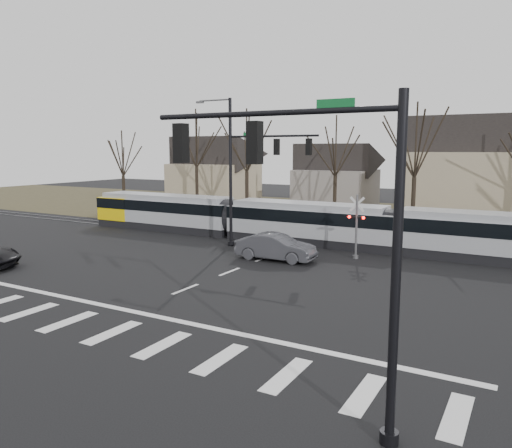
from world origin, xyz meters
The scene contains 15 objects.
ground centered at (0.00, 0.00, 0.00)m, with size 140.00×140.00×0.00m, color black.
grass_verge centered at (0.00, 32.00, 0.01)m, with size 140.00×28.00×0.01m, color #38331E.
crosswalk centered at (0.00, -4.00, 0.01)m, with size 27.00×2.60×0.01m.
stop_line centered at (0.00, -1.80, 0.01)m, with size 28.00×0.35×0.01m, color silver.
lane_dashes centered at (0.00, 16.00, 0.01)m, with size 0.18×30.00×0.01m.
rail_pair centered at (0.00, 15.80, 0.03)m, with size 90.00×1.52×0.06m.
tram centered at (0.20, 16.00, 1.61)m, with size 38.94×2.89×2.95m.
sedan centered at (0.86, 9.94, 0.81)m, with size 5.03×1.99×1.63m, color #3E3E43.
signal_pole_near_right centered at (10.11, -6.00, 5.17)m, with size 6.72×0.44×8.00m.
signal_pole_far centered at (-2.41, 12.50, 5.70)m, with size 9.28×0.44×10.20m.
rail_crossing_signal centered at (5.00, 12.79, 1.89)m, with size 1.08×0.36×4.00m.
tree_row centered at (2.00, 26.00, 5.00)m, with size 59.20×7.20×10.00m.
house_a centered at (-20.00, 34.00, 4.46)m, with size 9.72×8.64×8.60m.
house_b centered at (-5.00, 36.00, 3.97)m, with size 8.64×7.56×7.65m.
house_c centered at (9.00, 33.00, 5.23)m, with size 10.80×8.64×10.10m.
Camera 1 is at (14.56, -16.80, 6.74)m, focal length 35.00 mm.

